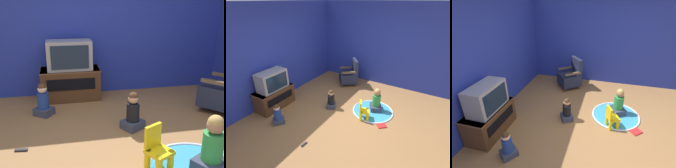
% 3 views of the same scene
% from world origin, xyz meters
% --- Properties ---
extents(ground_plane, '(30.00, 30.00, 0.00)m').
position_xyz_m(ground_plane, '(0.00, 0.00, 0.00)').
color(ground_plane, olive).
extents(wall_back, '(5.63, 0.12, 2.67)m').
position_xyz_m(wall_back, '(-0.18, 2.42, 1.33)').
color(wall_back, '#23339E').
rests_on(wall_back, ground_plane).
extents(tv_cabinet, '(1.03, 0.51, 0.55)m').
position_xyz_m(tv_cabinet, '(-0.44, 2.09, 0.29)').
color(tv_cabinet, '#4C2D19').
rests_on(tv_cabinet, ground_plane).
extents(television, '(0.76, 0.41, 0.50)m').
position_xyz_m(television, '(-0.44, 2.06, 0.80)').
color(television, '#939399').
rests_on(television, tv_cabinet).
extents(black_armchair, '(0.78, 0.78, 0.88)m').
position_xyz_m(black_armchair, '(1.88, 1.04, 0.34)').
color(black_armchair, brown).
rests_on(black_armchair, ground_plane).
extents(yellow_kid_chair, '(0.32, 0.31, 0.49)m').
position_xyz_m(yellow_kid_chair, '(0.32, -0.21, 0.20)').
color(yellow_kid_chair, yellow).
rests_on(yellow_kid_chair, ground_plane).
extents(child_watching_left, '(0.42, 0.40, 0.64)m').
position_xyz_m(child_watching_left, '(0.86, -0.34, 0.28)').
color(child_watching_left, '#33384C').
rests_on(child_watching_left, ground_plane).
extents(child_watching_center, '(0.35, 0.34, 0.51)m').
position_xyz_m(child_watching_center, '(-0.90, 1.45, 0.22)').
color(child_watching_center, '#33384C').
rests_on(child_watching_center, ground_plane).
extents(child_watching_right, '(0.35, 0.34, 0.53)m').
position_xyz_m(child_watching_right, '(0.33, 0.75, 0.23)').
color(child_watching_right, '#33384C').
rests_on(child_watching_right, ground_plane).
extents(remote_control, '(0.15, 0.06, 0.02)m').
position_xyz_m(remote_control, '(-1.12, 0.46, 0.01)').
color(remote_control, black).
rests_on(remote_control, ground_plane).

